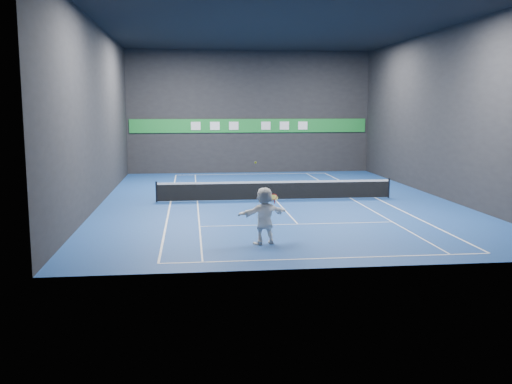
{
  "coord_description": "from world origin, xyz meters",
  "views": [
    {
      "loc": [
        -4.44,
        -29.45,
        4.84
      ],
      "look_at": [
        -1.85,
        -7.09,
        1.5
      ],
      "focal_mm": 40.0,
      "sensor_mm": 36.0,
      "label": 1
    }
  ],
  "objects": [
    {
      "name": "service_line_near",
      "position": [
        0.0,
        -6.4,
        0.0
      ],
      "size": [
        8.23,
        0.06,
        0.01
      ],
      "primitive_type": "cube",
      "color": "white",
      "rests_on": "ground"
    },
    {
      "name": "center_service_line",
      "position": [
        0.0,
        0.0,
        0.0
      ],
      "size": [
        0.06,
        12.8,
        0.01
      ],
      "primitive_type": "cube",
      "color": "white",
      "rests_on": "ground"
    },
    {
      "name": "sideline_doubles_left",
      "position": [
        -5.49,
        0.0,
        0.0
      ],
      "size": [
        0.08,
        23.78,
        0.01
      ],
      "primitive_type": "cube",
      "color": "white",
      "rests_on": "ground"
    },
    {
      "name": "tennis_racket",
      "position": [
        -1.54,
        -9.63,
        1.64
      ],
      "size": [
        0.45,
        0.35,
        0.58
      ],
      "color": "red",
      "rests_on": "player"
    },
    {
      "name": "ground",
      "position": [
        0.0,
        0.0,
        0.0
      ],
      "size": [
        26.0,
        26.0,
        0.0
      ],
      "primitive_type": "plane",
      "color": "navy",
      "rests_on": "ground"
    },
    {
      "name": "tennis_ball",
      "position": [
        -2.14,
        -9.46,
        2.91
      ],
      "size": [
        0.07,
        0.07,
        0.07
      ],
      "primitive_type": "sphere",
      "color": "#C9DE25",
      "rests_on": "player"
    },
    {
      "name": "player",
      "position": [
        -1.85,
        -9.68,
        1.03
      ],
      "size": [
        2.0,
        1.25,
        2.06
      ],
      "primitive_type": "imported",
      "rotation": [
        0.0,
        0.0,
        3.5
      ],
      "color": "white",
      "rests_on": "ground"
    },
    {
      "name": "ceiling",
      "position": [
        0.0,
        0.0,
        9.0
      ],
      "size": [
        26.0,
        26.0,
        0.0
      ],
      "primitive_type": "plane",
      "color": "black",
      "rests_on": "ground"
    },
    {
      "name": "wall_front",
      "position": [
        0.0,
        -13.0,
        4.5
      ],
      "size": [
        18.0,
        0.1,
        9.0
      ],
      "primitive_type": "cube",
      "color": "black",
      "rests_on": "ground"
    },
    {
      "name": "wall_right",
      "position": [
        9.0,
        0.0,
        4.5
      ],
      "size": [
        0.1,
        26.0,
        9.0
      ],
      "primitive_type": "cube",
      "color": "black",
      "rests_on": "ground"
    },
    {
      "name": "wall_back",
      "position": [
        0.0,
        13.0,
        4.5
      ],
      "size": [
        18.0,
        0.1,
        9.0
      ],
      "primitive_type": "cube",
      "color": "black",
      "rests_on": "ground"
    },
    {
      "name": "baseline_near",
      "position": [
        0.0,
        -11.89,
        0.0
      ],
      "size": [
        10.98,
        0.08,
        0.01
      ],
      "primitive_type": "cube",
      "color": "white",
      "rests_on": "ground"
    },
    {
      "name": "sideline_singles_right",
      "position": [
        4.11,
        0.0,
        0.0
      ],
      "size": [
        0.06,
        23.78,
        0.01
      ],
      "primitive_type": "cube",
      "color": "white",
      "rests_on": "ground"
    },
    {
      "name": "sideline_doubles_right",
      "position": [
        5.49,
        0.0,
        0.0
      ],
      "size": [
        0.08,
        23.78,
        0.01
      ],
      "primitive_type": "cube",
      "color": "white",
      "rests_on": "ground"
    },
    {
      "name": "wall_left",
      "position": [
        -9.0,
        0.0,
        4.5
      ],
      "size": [
        0.1,
        26.0,
        9.0
      ],
      "primitive_type": "cube",
      "color": "black",
      "rests_on": "ground"
    },
    {
      "name": "sponsor_banner",
      "position": [
        0.0,
        12.93,
        3.5
      ],
      "size": [
        17.64,
        0.11,
        1.0
      ],
      "color": "#1C8331",
      "rests_on": "wall_back"
    },
    {
      "name": "tennis_net",
      "position": [
        0.0,
        0.0,
        0.54
      ],
      "size": [
        12.5,
        0.1,
        1.07
      ],
      "color": "black",
      "rests_on": "ground"
    },
    {
      "name": "baseline_far",
      "position": [
        0.0,
        11.89,
        0.0
      ],
      "size": [
        10.98,
        0.08,
        0.01
      ],
      "primitive_type": "cube",
      "color": "white",
      "rests_on": "ground"
    },
    {
      "name": "sideline_singles_left",
      "position": [
        -4.11,
        0.0,
        0.0
      ],
      "size": [
        0.06,
        23.78,
        0.01
      ],
      "primitive_type": "cube",
      "color": "white",
      "rests_on": "ground"
    },
    {
      "name": "service_line_far",
      "position": [
        0.0,
        6.4,
        0.0
      ],
      "size": [
        8.23,
        0.06,
        0.01
      ],
      "primitive_type": "cube",
      "color": "white",
      "rests_on": "ground"
    }
  ]
}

